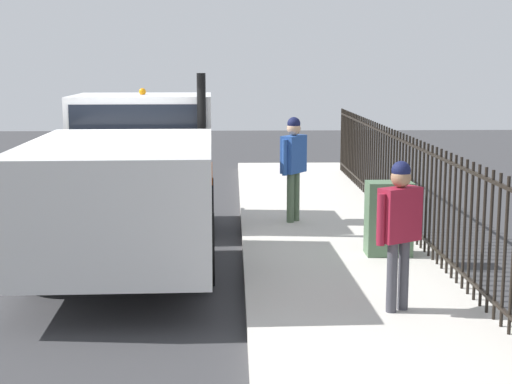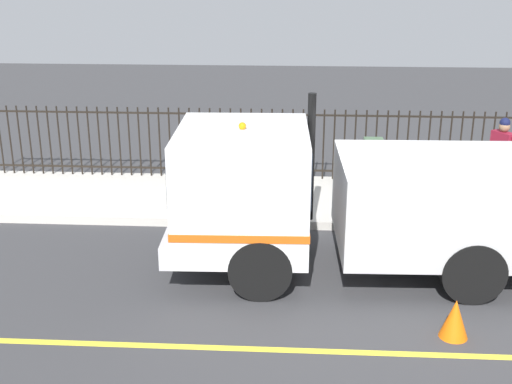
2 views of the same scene
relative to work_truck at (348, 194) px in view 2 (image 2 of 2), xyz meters
The scene contains 9 objects.
ground_plane 1.52m from the work_truck, 112.71° to the right, with size 45.39×45.39×0.00m, color #38383A.
sidewalk_slab 3.37m from the work_truck, 12.96° to the right, with size 2.83×20.63×0.16m, color beige.
lane_marking 2.92m from the work_truck, 164.37° to the right, with size 0.12×18.57×0.01m, color yellow.
work_truck is the anchor object (origin of this frame).
worker_standing 2.98m from the work_truck, 31.50° to the left, with size 0.49×0.56×1.82m.
pedestrian_distant 4.73m from the work_truck, 45.51° to the right, with size 0.55×0.43×1.68m.
iron_fence 4.36m from the work_truck, ahead, with size 0.04×17.57×1.60m.
utility_cabinet 3.87m from the work_truck, 12.63° to the right, with size 0.65×0.41×1.06m, color #4C6B4C.
traffic_cone 2.65m from the work_truck, 146.77° to the right, with size 0.39×0.39×0.56m, color orange.
Camera 2 is at (-9.73, 1.58, 4.84)m, focal length 46.41 mm.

